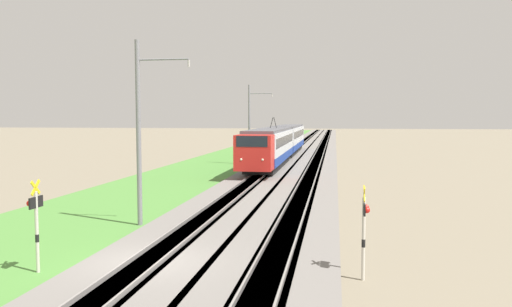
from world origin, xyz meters
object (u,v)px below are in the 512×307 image
(crossing_signal_near, at_px, (36,218))
(catenary_mast_mid, at_px, (250,124))
(crossing_signal_far, at_px, (364,223))
(catenary_mast_near, at_px, (140,132))
(passenger_train, at_px, (280,141))

(crossing_signal_near, height_order, catenary_mast_mid, catenary_mast_mid)
(catenary_mast_mid, bearing_deg, crossing_signal_near, 179.06)
(crossing_signal_far, relative_size, catenary_mast_mid, 0.35)
(catenary_mast_near, bearing_deg, crossing_signal_far, -121.59)
(passenger_train, distance_m, crossing_signal_near, 41.87)
(crossing_signal_near, height_order, catenary_mast_near, catenary_mast_near)
(passenger_train, bearing_deg, catenary_mast_near, -4.42)
(crossing_signal_far, height_order, catenary_mast_near, catenary_mast_near)
(crossing_signal_far, xyz_separation_m, catenary_mast_mid, (35.67, 9.72, 2.55))
(crossing_signal_near, bearing_deg, passenger_train, -94.49)
(passenger_train, xyz_separation_m, crossing_signal_far, (-40.52, -7.05, -0.57))
(passenger_train, bearing_deg, crossing_signal_far, 9.87)
(crossing_signal_near, relative_size, crossing_signal_far, 1.04)
(catenary_mast_near, height_order, catenary_mast_mid, catenary_mast_near)
(passenger_train, relative_size, catenary_mast_mid, 4.60)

